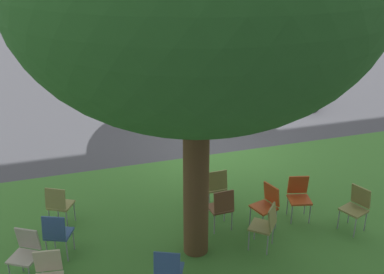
% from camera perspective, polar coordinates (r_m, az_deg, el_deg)
% --- Properties ---
extents(ground, '(80.00, 80.00, 0.00)m').
position_cam_1_polar(ground, '(12.34, 2.91, -1.70)').
color(ground, '#424247').
extents(grass_verge, '(48.00, 6.00, 0.01)m').
position_cam_1_polar(grass_verge, '(9.76, 9.51, -9.11)').
color(grass_verge, '#3D752D').
rests_on(grass_verge, ground).
extents(chair_0, '(0.56, 0.57, 0.88)m').
position_cam_1_polar(chair_0, '(9.28, -16.08, -7.85)').
color(chair_0, olive).
rests_on(chair_0, ground).
extents(chair_1, '(0.59, 0.59, 0.88)m').
position_cam_1_polar(chair_1, '(8.44, 9.08, -10.48)').
color(chair_1, olive).
rests_on(chair_1, ground).
extents(chair_2, '(0.54, 0.55, 0.88)m').
position_cam_1_polar(chair_2, '(8.44, -16.28, -11.19)').
color(chair_2, '#335184').
rests_on(chair_2, ground).
extents(chair_3, '(0.57, 0.57, 0.88)m').
position_cam_1_polar(chair_3, '(8.15, -19.79, -13.04)').
color(chair_3, '#ADA393').
rests_on(chair_3, ground).
extents(chair_4, '(0.47, 0.48, 0.88)m').
position_cam_1_polar(chair_4, '(7.56, -17.28, -15.80)').
color(chair_4, beige).
rests_on(chair_4, ground).
extents(chair_5, '(0.50, 0.51, 0.88)m').
position_cam_1_polar(chair_5, '(9.45, 13.00, -6.91)').
color(chair_5, '#C64C1E').
rests_on(chair_5, ground).
extents(chair_6, '(0.44, 0.44, 0.88)m').
position_cam_1_polar(chair_6, '(8.85, 3.64, -8.49)').
color(chair_6, brown).
rests_on(chair_6, ground).
extents(chair_7, '(0.55, 0.55, 0.88)m').
position_cam_1_polar(chair_7, '(7.35, -2.94, -15.90)').
color(chair_7, '#335184').
rests_on(chair_7, ground).
extents(chair_8, '(0.54, 0.53, 0.88)m').
position_cam_1_polar(chair_8, '(9.39, 19.57, -7.93)').
color(chair_8, olive).
rests_on(chair_8, ground).
extents(chair_9, '(0.52, 0.51, 0.88)m').
position_cam_1_polar(chair_9, '(9.05, 9.19, -8.01)').
color(chair_9, '#C64C1E').
rests_on(chair_9, ground).
extents(chair_10, '(0.43, 0.43, 0.88)m').
position_cam_1_polar(chair_10, '(9.56, 2.93, -5.94)').
color(chair_10, olive).
rests_on(chair_10, ground).
extents(parked_car, '(3.70, 1.92, 1.65)m').
position_cam_1_polar(parked_car, '(15.41, 8.69, 6.44)').
color(parked_car, silver).
rests_on(parked_car, ground).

